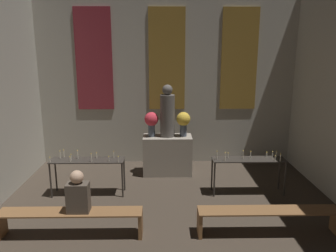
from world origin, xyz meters
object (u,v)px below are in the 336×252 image
at_px(flower_vase_left, 151,121).
at_px(person_seated, 78,193).
at_px(altar, 167,155).
at_px(candle_rack_left, 87,164).
at_px(statue, 167,113).
at_px(pew_back_left, 71,217).
at_px(candle_rack_right, 249,163).
at_px(pew_back_right, 269,216).
at_px(flower_vase_right, 183,121).

xyz_separation_m(flower_vase_left, person_seated, (-1.12, -2.85, -0.59)).
bearing_deg(altar, candle_rack_left, -145.20).
bearing_deg(person_seated, altar, 62.07).
relative_size(altar, flower_vase_left, 1.98).
distance_m(statue, pew_back_left, 3.51).
xyz_separation_m(candle_rack_right, pew_back_right, (-0.07, -1.65, -0.35)).
height_order(flower_vase_left, pew_back_left, flower_vase_left).
height_order(pew_back_left, person_seated, person_seated).
bearing_deg(candle_rack_right, statue, 145.21).
relative_size(flower_vase_right, pew_back_right, 0.25).
height_order(statue, candle_rack_left, statue).
relative_size(candle_rack_left, person_seated, 2.18).
bearing_deg(candle_rack_right, pew_back_right, -92.36).
distance_m(flower_vase_left, flower_vase_right, 0.78).
height_order(candle_rack_left, candle_rack_right, candle_rack_right).
bearing_deg(flower_vase_left, pew_back_right, -54.26).
bearing_deg(candle_rack_right, candle_rack_left, 180.00).
distance_m(flower_vase_right, candle_rack_left, 2.53).
bearing_deg(flower_vase_right, person_seated, -123.72).
height_order(statue, pew_back_left, statue).
bearing_deg(statue, candle_rack_left, -145.20).
bearing_deg(flower_vase_right, altar, 180.00).
relative_size(candle_rack_left, candle_rack_right, 1.00).
bearing_deg(flower_vase_right, candle_rack_right, -41.93).
bearing_deg(pew_back_left, candle_rack_right, 25.96).
distance_m(altar, statue, 1.07).
height_order(flower_vase_right, pew_back_left, flower_vase_right).
relative_size(altar, flower_vase_right, 1.98).
bearing_deg(pew_back_left, statue, 59.78).
xyz_separation_m(flower_vase_right, candle_rack_left, (-2.12, -1.20, -0.67)).
bearing_deg(flower_vase_left, altar, 0.00).
height_order(flower_vase_left, person_seated, flower_vase_left).
bearing_deg(person_seated, pew_back_right, 0.00).
relative_size(flower_vase_left, candle_rack_right, 0.39).
bearing_deg(pew_back_right, person_seated, -180.00).
relative_size(flower_vase_right, pew_back_left, 0.25).
relative_size(statue, flower_vase_right, 2.10).
height_order(altar, flower_vase_left, flower_vase_left).
xyz_separation_m(statue, flower_vase_right, (0.39, -0.00, -0.20)).
bearing_deg(pew_back_left, candle_rack_left, 92.33).
bearing_deg(flower_vase_right, statue, 180.00).
distance_m(altar, person_seated, 3.24).
relative_size(statue, pew_back_left, 0.54).
relative_size(pew_back_left, pew_back_right, 1.00).
bearing_deg(candle_rack_left, altar, 34.80).
distance_m(flower_vase_left, pew_back_right, 3.66).
height_order(statue, flower_vase_right, statue).
xyz_separation_m(altar, flower_vase_left, (-0.39, 0.00, 0.87)).
bearing_deg(flower_vase_right, pew_back_left, -125.74).
xyz_separation_m(statue, candle_rack_left, (-1.73, -1.20, -0.87)).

